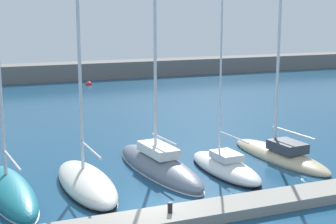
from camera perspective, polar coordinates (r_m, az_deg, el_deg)
name	(u,v)px	position (r m, az deg, el deg)	size (l,w,h in m)	color
ground_plane	(149,213)	(21.70, -2.16, -11.35)	(120.00, 120.00, 0.00)	navy
dock_pier	(160,220)	(20.52, -0.92, -12.04)	(25.03, 1.74, 0.44)	gray
breakwater_seawall	(23,73)	(63.64, -15.99, 4.23)	(108.00, 3.71, 2.05)	slate
sailboat_teal_second	(9,190)	(24.61, -17.45, -8.40)	(2.73, 7.94, 12.15)	#19707F
sailboat_ivory_third	(86,181)	(24.72, -9.21, -7.72)	(2.48, 7.09, 13.87)	silver
sailboat_slate_fourth	(159,164)	(26.91, -1.07, -5.83)	(2.95, 8.82, 18.65)	slate
sailboat_white_fifth	(225,167)	(26.96, 6.45, -6.18)	(2.29, 6.16, 9.47)	white
sailboat_sand_sixth	(280,153)	(29.88, 12.49, -4.58)	(2.75, 8.13, 13.17)	beige
mooring_buoy_red	(89,85)	(59.20, -8.92, 3.03)	(0.79, 0.79, 0.79)	red
dock_bollard	(170,208)	(20.50, 0.23, -10.73)	(0.20, 0.20, 0.44)	black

